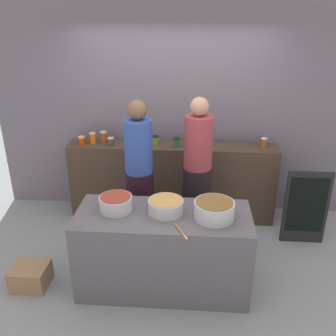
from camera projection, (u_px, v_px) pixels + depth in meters
The scene contains 21 objects.
ground at pixel (166, 266), 4.22m from camera, with size 12.00×12.00×0.00m, color gray.
storefront_wall at pixel (174, 103), 4.94m from camera, with size 4.80×0.12×3.00m, color slate.
display_shelf at pixel (172, 182), 5.02m from camera, with size 2.70×0.36×1.04m, color #433226.
prep_table at pixel (163, 251), 3.78m from camera, with size 1.70×0.70×0.85m, color #555056.
preserve_jar_0 at pixel (82, 140), 4.82m from camera, with size 0.08×0.08×0.11m.
preserve_jar_1 at pixel (93, 138), 4.85m from camera, with size 0.08×0.08×0.14m.
preserve_jar_2 at pixel (103, 137), 4.90m from camera, with size 0.09×0.09×0.14m.
preserve_jar_3 at pixel (111, 141), 4.79m from camera, with size 0.08×0.08×0.10m.
preserve_jar_4 at pixel (144, 139), 4.87m from camera, with size 0.07×0.07×0.12m.
preserve_jar_5 at pixel (156, 140), 4.80m from camera, with size 0.08×0.08×0.12m.
preserve_jar_6 at pixel (176, 142), 4.72m from camera, with size 0.08×0.08×0.13m.
preserve_jar_7 at pixel (192, 141), 4.79m from camera, with size 0.08×0.08×0.12m.
preserve_jar_8 at pixel (264, 142), 4.75m from camera, with size 0.08×0.08×0.11m.
cooking_pot_left at pixel (116, 203), 3.65m from camera, with size 0.32×0.32×0.15m.
cooking_pot_center at pixel (166, 206), 3.61m from camera, with size 0.34×0.34×0.14m.
cooking_pot_right at pixel (214, 210), 3.51m from camera, with size 0.38×0.38×0.17m.
wooden_spoon at pixel (181, 231), 3.32m from camera, with size 0.02×0.02×0.27m, color #9E703D.
cook_with_tongs at pixel (140, 184), 4.27m from camera, with size 0.32×0.32×1.79m.
cook_in_cap at pixel (197, 180), 4.35m from camera, with size 0.33×0.33×1.80m.
bread_crate at pixel (31, 276), 3.89m from camera, with size 0.36×0.32×0.23m, color #916E4B.
chalkboard_sign at pixel (306, 208), 4.47m from camera, with size 0.52×0.05×0.94m.
Camera 1 is at (0.27, -3.41, 2.71)m, focal length 40.13 mm.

